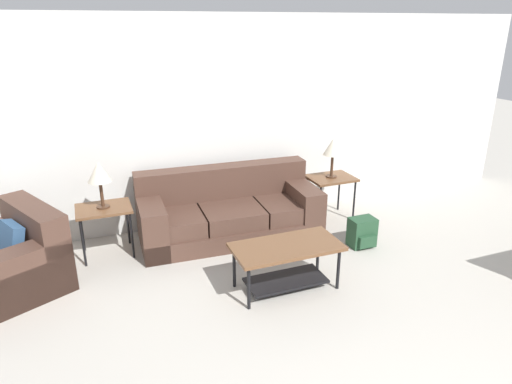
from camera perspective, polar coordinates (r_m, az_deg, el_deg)
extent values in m
cube|color=silver|center=(5.83, -4.15, 8.69)|extent=(9.13, 0.06, 2.60)
cube|color=#4C3328|center=(5.62, -3.24, -4.56)|extent=(2.19, 0.99, 0.22)
cube|color=#4C3328|center=(5.39, -10.59, -3.59)|extent=(0.73, 0.83, 0.20)
cube|color=#4C3328|center=(5.52, -3.22, -2.66)|extent=(0.73, 0.83, 0.20)
cube|color=#4C3328|center=(5.74, 3.69, -1.76)|extent=(0.73, 0.83, 0.20)
cube|color=#4C3328|center=(5.71, -4.20, 1.36)|extent=(2.16, 0.36, 0.40)
cube|color=#4C3328|center=(5.40, -12.90, -4.07)|extent=(0.32, 0.90, 0.58)
cube|color=#4C3328|center=(5.85, 5.59, -1.69)|extent=(0.32, 0.90, 0.58)
cube|color=#4C3328|center=(5.13, -29.01, -8.77)|extent=(1.33, 1.35, 0.40)
cube|color=#4C3328|center=(5.07, -26.02, -3.57)|extent=(0.68, 1.04, 0.40)
cube|color=#4C3328|center=(4.77, -27.59, -9.64)|extent=(0.99, 0.66, 0.56)
cube|color=#33567F|center=(5.04, -28.30, -5.36)|extent=(0.32, 0.39, 0.36)
cube|color=brown|center=(4.44, 3.85, -6.84)|extent=(1.06, 0.53, 0.04)
cylinder|color=black|center=(4.23, -0.91, -11.94)|extent=(0.03, 0.03, 0.43)
cylinder|color=black|center=(4.60, 10.25, -9.46)|extent=(0.03, 0.03, 0.43)
cylinder|color=black|center=(4.56, -2.74, -9.36)|extent=(0.03, 0.03, 0.43)
cylinder|color=black|center=(4.90, 7.77, -7.29)|extent=(0.03, 0.03, 0.43)
cube|color=black|center=(4.62, 3.74, -10.95)|extent=(0.79, 0.37, 0.02)
cube|color=brown|center=(5.29, -18.53, -1.99)|extent=(0.59, 0.46, 0.03)
cylinder|color=black|center=(5.23, -20.82, -6.01)|extent=(0.03, 0.03, 0.54)
cylinder|color=black|center=(5.24, -15.26, -5.28)|extent=(0.03, 0.03, 0.54)
cylinder|color=black|center=(5.58, -20.94, -4.35)|extent=(0.03, 0.03, 0.54)
cylinder|color=black|center=(5.59, -15.74, -3.67)|extent=(0.03, 0.03, 0.54)
cube|color=brown|center=(6.08, 9.38, 1.73)|extent=(0.59, 0.46, 0.03)
cylinder|color=black|center=(5.91, 8.02, -1.75)|extent=(0.03, 0.03, 0.54)
cylinder|color=black|center=(6.16, 12.17, -1.07)|extent=(0.03, 0.03, 0.54)
cylinder|color=black|center=(6.22, 6.31, -0.52)|extent=(0.03, 0.03, 0.54)
cylinder|color=black|center=(6.46, 10.33, 0.08)|extent=(0.03, 0.03, 0.54)
cylinder|color=#472D1E|center=(5.28, -18.56, -1.75)|extent=(0.14, 0.14, 0.02)
cylinder|color=#472D1E|center=(5.23, -18.74, -0.21)|extent=(0.04, 0.04, 0.28)
cone|color=beige|center=(5.15, -19.06, 2.42)|extent=(0.25, 0.25, 0.22)
cylinder|color=#472D1E|center=(6.08, 9.39, 1.94)|extent=(0.14, 0.14, 0.02)
cylinder|color=#472D1E|center=(6.03, 9.47, 3.31)|extent=(0.04, 0.04, 0.28)
cone|color=beige|center=(5.96, 9.61, 5.62)|extent=(0.25, 0.25, 0.22)
cube|color=#23472D|center=(5.51, 13.10, -4.90)|extent=(0.30, 0.21, 0.35)
cube|color=#23472D|center=(5.45, 13.77, -6.06)|extent=(0.22, 0.05, 0.14)
cylinder|color=#23472D|center=(5.56, 11.70, -4.38)|extent=(0.02, 0.02, 0.26)
cylinder|color=#23472D|center=(5.64, 13.11, -4.10)|extent=(0.02, 0.02, 0.26)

